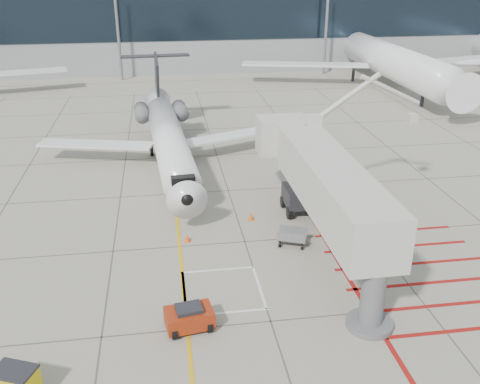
{
  "coord_description": "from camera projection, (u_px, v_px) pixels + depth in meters",
  "views": [
    {
      "loc": [
        -4.59,
        -24.67,
        16.13
      ],
      "look_at": [
        0.0,
        6.0,
        2.5
      ],
      "focal_mm": 40.0,
      "sensor_mm": 36.0,
      "label": 1
    }
  ],
  "objects": [
    {
      "name": "bg_aircraft_c",
      "position": [
        385.0,
        37.0,
        72.03
      ],
      "size": [
        38.26,
        42.51,
        12.75
      ],
      "primitive_type": null,
      "color": "silver",
      "rests_on": "ground_plane"
    },
    {
      "name": "pushback_tug",
      "position": [
        189.0,
        317.0,
        25.1
      ],
      "size": [
        2.41,
        1.72,
        1.3
      ],
      "primitive_type": null,
      "rotation": [
        0.0,
        0.0,
        0.16
      ],
      "color": "maroon",
      "rests_on": "ground_plane"
    },
    {
      "name": "ground_power_unit",
      "position": [
        343.0,
        212.0,
        34.46
      ],
      "size": [
        3.13,
        2.57,
        2.15
      ],
      "primitive_type": null,
      "rotation": [
        0.0,
        0.0,
        -0.42
      ],
      "color": "silver",
      "rests_on": "ground_plane"
    },
    {
      "name": "baggage_cart",
      "position": [
        292.0,
        237.0,
        32.48
      ],
      "size": [
        2.02,
        1.67,
        1.09
      ],
      "primitive_type": null,
      "rotation": [
        0.0,
        0.0,
        -0.39
      ],
      "color": "slate",
      "rests_on": "ground_plane"
    },
    {
      "name": "jet_bridge",
      "position": [
        332.0,
        196.0,
        29.92
      ],
      "size": [
        9.3,
        19.4,
        7.73
      ],
      "primitive_type": null,
      "rotation": [
        0.0,
        0.0,
        0.01
      ],
      "color": "beige",
      "rests_on": "ground_plane"
    },
    {
      "name": "cone_nose",
      "position": [
        187.0,
        238.0,
        33.04
      ],
      "size": [
        0.36,
        0.36,
        0.51
      ],
      "primitive_type": "cone",
      "color": "#F3480C",
      "rests_on": "ground_plane"
    },
    {
      "name": "terminal_glass_band",
      "position": [
        257.0,
        18.0,
        78.25
      ],
      "size": [
        180.0,
        0.1,
        6.0
      ],
      "primitive_type": "cube",
      "color": "black",
      "rests_on": "ground_plane"
    },
    {
      "name": "terminal_building",
      "position": [
        242.0,
        16.0,
        91.37
      ],
      "size": [
        180.0,
        28.0,
        14.0
      ],
      "primitive_type": "cube",
      "color": "gray",
      "rests_on": "ground_plane"
    },
    {
      "name": "cone_side",
      "position": [
        251.0,
        216.0,
        35.73
      ],
      "size": [
        0.37,
        0.37,
        0.52
      ],
      "primitive_type": "cone",
      "color": "#E0530B",
      "rests_on": "ground_plane"
    },
    {
      "name": "regional_jet",
      "position": [
        171.0,
        130.0,
        41.85
      ],
      "size": [
        24.24,
        29.71,
        7.42
      ],
      "primitive_type": null,
      "rotation": [
        0.0,
        0.0,
        0.06
      ],
      "color": "white",
      "rests_on": "ground_plane"
    },
    {
      "name": "ground_plane",
      "position": [
        256.0,
        277.0,
        29.45
      ],
      "size": [
        260.0,
        260.0,
        0.0
      ],
      "primitive_type": "plane",
      "color": "gray",
      "rests_on": "ground"
    },
    {
      "name": "spill_bin",
      "position": [
        16.0,
        383.0,
        21.14
      ],
      "size": [
        1.87,
        1.59,
        1.38
      ],
      "primitive_type": null,
      "rotation": [
        0.0,
        0.0,
        -0.4
      ],
      "color": "#D4BB0B",
      "rests_on": "ground_plane"
    }
  ]
}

